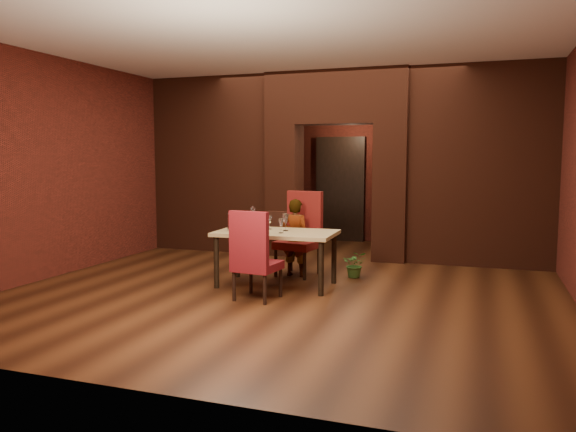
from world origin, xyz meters
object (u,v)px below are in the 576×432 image
at_px(wine_glass_a, 270,223).
at_px(wine_glass_b, 286,222).
at_px(chair_near, 257,255).
at_px(water_bottle, 253,217).
at_px(chair_far, 298,234).
at_px(dining_table, 276,259).
at_px(wine_bucket, 234,222).
at_px(wine_glass_c, 281,226).
at_px(person_seated, 295,238).
at_px(potted_plant, 355,264).

relative_size(wine_glass_a, wine_glass_b, 0.80).
relative_size(chair_near, water_bottle, 3.56).
xyz_separation_m(chair_far, water_bottle, (-0.49, -0.53, 0.28)).
distance_m(dining_table, wine_bucket, 0.76).
xyz_separation_m(chair_far, wine_bucket, (-0.63, -0.85, 0.24)).
relative_size(chair_near, wine_glass_b, 4.75).
relative_size(dining_table, wine_glass_c, 8.56).
relative_size(chair_far, wine_bucket, 5.38).
bearing_deg(wine_bucket, wine_glass_c, -2.55).
bearing_deg(wine_glass_b, chair_near, -95.08).
height_order(wine_glass_c, water_bottle, water_bottle).
bearing_deg(person_seated, wine_bucket, 57.57).
distance_m(person_seated, wine_bucket, 1.05).
bearing_deg(person_seated, chair_near, 94.30).
bearing_deg(person_seated, water_bottle, 50.28).
relative_size(person_seated, potted_plant, 2.95).
distance_m(wine_glass_b, wine_glass_c, 0.23).
height_order(chair_far, person_seated, chair_far).
bearing_deg(water_bottle, dining_table, -25.81).
distance_m(dining_table, potted_plant, 1.26).
height_order(chair_near, person_seated, person_seated).
distance_m(water_bottle, potted_plant, 1.64).
bearing_deg(water_bottle, wine_glass_b, -13.04).
distance_m(wine_glass_a, potted_plant, 1.43).
distance_m(chair_far, chair_near, 1.48).
height_order(chair_near, wine_bucket, chair_near).
relative_size(dining_table, chair_far, 1.29).
bearing_deg(wine_bucket, person_seated, 52.68).
bearing_deg(person_seated, chair_far, -106.45).
height_order(dining_table, wine_glass_c, wine_glass_c).
xyz_separation_m(wine_glass_b, water_bottle, (-0.53, 0.12, 0.04)).
bearing_deg(potted_plant, wine_glass_a, -146.57).
bearing_deg(chair_far, water_bottle, -123.51).
distance_m(chair_far, wine_glass_a, 0.65).
distance_m(wine_glass_b, potted_plant, 1.30).
bearing_deg(chair_near, wine_glass_a, -72.01).
height_order(chair_far, potted_plant, chair_far).
relative_size(wine_bucket, potted_plant, 0.59).
xyz_separation_m(person_seated, potted_plant, (0.86, 0.18, -0.38)).
bearing_deg(wine_glass_b, wine_glass_a, 162.49).
height_order(person_seated, wine_glass_a, person_seated).
bearing_deg(chair_far, wine_glass_c, -76.68).
xyz_separation_m(person_seated, wine_glass_a, (-0.20, -0.52, 0.27)).
bearing_deg(chair_far, wine_glass_b, -76.94).
height_order(wine_glass_c, wine_bucket, wine_bucket).
xyz_separation_m(wine_bucket, potted_plant, (1.47, 0.98, -0.67)).
relative_size(chair_far, potted_plant, 3.19).
distance_m(chair_far, wine_glass_b, 0.69).
distance_m(wine_glass_c, wine_bucket, 0.69).
xyz_separation_m(dining_table, person_seated, (0.05, 0.68, 0.20)).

